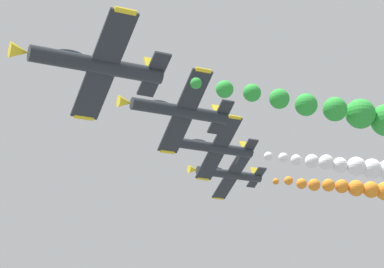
{
  "coord_description": "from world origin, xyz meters",
  "views": [
    {
      "loc": [
        -62.4,
        28.49,
        61.59
      ],
      "look_at": [
        0.0,
        0.0,
        85.17
      ],
      "focal_mm": 70.0,
      "sensor_mm": 36.0,
      "label": 1
    }
  ],
  "objects": [
    {
      "name": "airplane_left_inner",
      "position": [
        -6.21,
        4.18,
        84.81
      ],
      "size": [
        8.25,
        10.35,
        5.45
      ],
      "rotation": [
        0.0,
        0.57,
        0.0
      ],
      "color": "#23282D"
    },
    {
      "name": "airplane_lead",
      "position": [
        -19.14,
        15.74,
        81.76
      ],
      "size": [
        8.65,
        10.35,
        4.72
      ],
      "rotation": [
        0.0,
        0.48,
        0.0
      ],
      "color": "#23282D"
    },
    {
      "name": "airplane_left_outer",
      "position": [
        19.57,
        -14.01,
        87.88
      ],
      "size": [
        8.7,
        10.35,
        4.63
      ],
      "rotation": [
        0.0,
        0.47,
        0.0
      ],
      "color": "#23282D"
    },
    {
      "name": "smoke_trail_lead",
      "position": [
        -20.23,
        -2.87,
        81.05
      ],
      "size": [
        3.29,
        16.59,
        2.77
      ],
      "color": "green"
    },
    {
      "name": "smoke_trail_right_inner",
      "position": [
        4.9,
        -22.82,
        86.03
      ],
      "size": [
        5.03,
        15.65,
        2.76
      ],
      "color": "white"
    },
    {
      "name": "airplane_right_inner",
      "position": [
        6.98,
        -5.73,
        86.63
      ],
      "size": [
        8.4,
        10.35,
        5.2
      ],
      "rotation": [
        0.0,
        0.54,
        0.0
      ],
      "color": "#23282D"
    }
  ]
}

